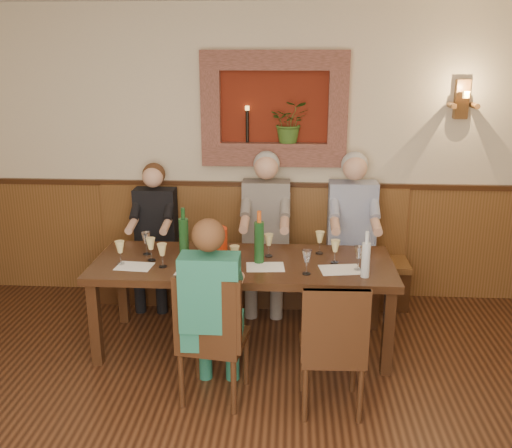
{
  "coord_description": "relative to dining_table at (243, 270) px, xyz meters",
  "views": [
    {
      "loc": [
        0.38,
        -2.43,
        2.37
      ],
      "look_at": [
        0.1,
        1.9,
        1.05
      ],
      "focal_mm": 40.0,
      "sensor_mm": 36.0,
      "label": 1
    }
  ],
  "objects": [
    {
      "name": "tasting_sheet_a",
      "position": [
        -0.84,
        -0.17,
        0.08
      ],
      "size": [
        0.29,
        0.22,
        0.0
      ],
      "primitive_type": "cube",
      "rotation": [
        0.0,
        0.0,
        -0.08
      ],
      "color": "white",
      "rests_on": "dining_table"
    },
    {
      "name": "person_bench_left",
      "position": [
        -0.93,
        0.84,
        -0.12
      ],
      "size": [
        0.39,
        0.48,
        1.36
      ],
      "color": "black",
      "rests_on": "ground"
    },
    {
      "name": "wine_glass_8",
      "position": [
        0.9,
        -0.13,
        0.17
      ],
      "size": [
        0.08,
        0.08,
        0.19
      ],
      "primitive_type": null,
      "color": "white",
      "rests_on": "dining_table"
    },
    {
      "name": "wine_glass_3",
      "position": [
        -0.34,
        0.12,
        0.17
      ],
      "size": [
        0.08,
        0.08,
        0.19
      ],
      "primitive_type": null,
      "color": "white",
      "rests_on": "dining_table"
    },
    {
      "name": "wine_glass_2",
      "position": [
        -0.62,
        -0.17,
        0.17
      ],
      "size": [
        0.08,
        0.08,
        0.19
      ],
      "primitive_type": null,
      "color": "#DDCC84",
      "rests_on": "dining_table"
    },
    {
      "name": "wine_bottle_green_a",
      "position": [
        0.13,
        -0.02,
        0.25
      ],
      "size": [
        0.09,
        0.09,
        0.43
      ],
      "rotation": [
        0.0,
        0.0,
        -0.2
      ],
      "color": "#19471E",
      "rests_on": "dining_table"
    },
    {
      "name": "wine_glass_1",
      "position": [
        -0.81,
        0.11,
        0.17
      ],
      "size": [
        0.08,
        0.08,
        0.19
      ],
      "primitive_type": null,
      "color": "white",
      "rests_on": "dining_table"
    },
    {
      "name": "wine_glass_6",
      "position": [
        0.5,
        -0.24,
        0.17
      ],
      "size": [
        0.08,
        0.08,
        0.19
      ],
      "primitive_type": null,
      "color": "white",
      "rests_on": "dining_table"
    },
    {
      "name": "wine_glass_10",
      "position": [
        -0.74,
        -0.03,
        0.17
      ],
      "size": [
        0.08,
        0.08,
        0.19
      ],
      "primitive_type": null,
      "color": "#DDCC84",
      "rests_on": "dining_table"
    },
    {
      "name": "tasting_sheet_b",
      "position": [
        0.18,
        -0.12,
        0.08
      ],
      "size": [
        0.31,
        0.24,
        0.0
      ],
      "primitive_type": "cube",
      "rotation": [
        0.0,
        0.0,
        0.09
      ],
      "color": "white",
      "rests_on": "dining_table"
    },
    {
      "name": "wall_niche",
      "position": [
        0.24,
        1.09,
        1.13
      ],
      "size": [
        1.36,
        0.3,
        1.06
      ],
      "color": "#621C0E",
      "rests_on": "ground"
    },
    {
      "name": "spittoon_bucket",
      "position": [
        -0.24,
        0.02,
        0.21
      ],
      "size": [
        0.26,
        0.26,
        0.26
      ],
      "primitive_type": "cylinder",
      "rotation": [
        0.0,
        0.0,
        -0.12
      ],
      "color": "red",
      "rests_on": "dining_table"
    },
    {
      "name": "person_bench_right",
      "position": [
        0.95,
        0.84,
        -0.06
      ],
      "size": [
        0.45,
        0.55,
        1.49
      ],
      "color": "navy",
      "rests_on": "ground"
    },
    {
      "name": "water_bottle",
      "position": [
        0.94,
        -0.27,
        0.22
      ],
      "size": [
        0.07,
        0.07,
        0.35
      ],
      "rotation": [
        0.0,
        0.0,
        -0.04
      ],
      "color": "silver",
      "rests_on": "dining_table"
    },
    {
      "name": "person_bench_mid",
      "position": [
        0.14,
        0.84,
        -0.06
      ],
      "size": [
        0.45,
        0.55,
        1.49
      ],
      "color": "#514D4A",
      "rests_on": "ground"
    },
    {
      "name": "chair_near_right",
      "position": [
        0.67,
        -0.84,
        -0.4
      ],
      "size": [
        0.43,
        0.43,
        0.96
      ],
      "rotation": [
        0.0,
        0.0,
        0.03
      ],
      "color": "black",
      "rests_on": "ground"
    },
    {
      "name": "dining_table",
      "position": [
        0.0,
        0.0,
        0.0
      ],
      "size": [
        2.4,
        0.9,
        0.75
      ],
      "color": "black",
      "rests_on": "ground"
    },
    {
      "name": "wine_bottle_green_b",
      "position": [
        -0.49,
        0.06,
        0.25
      ],
      "size": [
        0.08,
        0.08,
        0.42
      ],
      "rotation": [
        0.0,
        0.0,
        -0.0
      ],
      "color": "#19471E",
      "rests_on": "dining_table"
    },
    {
      "name": "wine_glass_0",
      "position": [
        -0.96,
        -0.12,
        0.17
      ],
      "size": [
        0.08,
        0.08,
        0.19
      ],
      "primitive_type": null,
      "color": "#DDCC84",
      "rests_on": "dining_table"
    },
    {
      "name": "bench",
      "position": [
        0.0,
        0.94,
        -0.35
      ],
      "size": [
        3.0,
        0.45,
        1.11
      ],
      "color": "#381E0F",
      "rests_on": "ground"
    },
    {
      "name": "wine_glass_9",
      "position": [
        -0.26,
        -0.34,
        0.17
      ],
      "size": [
        0.08,
        0.08,
        0.19
      ],
      "primitive_type": null,
      "color": "#DDCC84",
      "rests_on": "dining_table"
    },
    {
      "name": "wine_glass_11",
      "position": [
        0.62,
        0.23,
        0.17
      ],
      "size": [
        0.08,
        0.08,
        0.19
      ],
      "primitive_type": null,
      "color": "#DDCC84",
      "rests_on": "dining_table"
    },
    {
      "name": "wine_glass_5",
      "position": [
        0.2,
        0.13,
        0.17
      ],
      "size": [
        0.08,
        0.08,
        0.19
      ],
      "primitive_type": null,
      "color": "#DDCC84",
      "rests_on": "dining_table"
    },
    {
      "name": "wall_sconce",
      "position": [
        1.9,
        1.08,
        1.27
      ],
      "size": [
        0.25,
        0.2,
        0.35
      ],
      "color": "brown",
      "rests_on": "ground"
    },
    {
      "name": "person_chair_front",
      "position": [
        -0.14,
        -0.78,
        -0.12
      ],
      "size": [
        0.39,
        0.48,
        1.36
      ],
      "color": "#1A4F5C",
      "rests_on": "ground"
    },
    {
      "name": "room_shell",
      "position": [
        0.0,
        -1.85,
        1.21
      ],
      "size": [
        6.04,
        6.04,
        2.82
      ],
      "color": "beige",
      "rests_on": "ground"
    },
    {
      "name": "wine_glass_7",
      "position": [
        0.73,
        0.01,
        0.17
      ],
      "size": [
        0.08,
        0.08,
        0.19
      ],
      "primitive_type": null,
      "color": "#DDCC84",
      "rests_on": "dining_table"
    },
    {
      "name": "wine_glass_4",
      "position": [
        -0.05,
        -0.18,
        0.17
      ],
      "size": [
        0.08,
        0.08,
        0.19
      ],
      "primitive_type": null,
      "color": "#DDCC84",
      "rests_on": "dining_table"
    },
    {
      "name": "wainscoting",
      "position": [
        0.0,
        -1.85,
        -0.09
      ],
      "size": [
        6.02,
        6.02,
        1.15
      ],
      "color": "brown",
      "rests_on": "ground"
    },
    {
      "name": "tasting_sheet_d",
      "position": [
        -0.35,
        -0.28,
        0.08
      ],
      "size": [
        0.32,
        0.24,
        0.0
      ],
      "primitive_type": "cube",
      "rotation": [
        0.0,
        0.0,
        -0.09
      ],
      "color": "white",
      "rests_on": "dining_table"
    },
    {
      "name": "tasting_sheet_c",
      "position": [
        0.77,
        -0.14,
        0.08
      ],
      "size": [
        0.34,
        0.27,
        0.0
      ],
      "primitive_type": "cube",
      "rotation": [
        0.0,
        0.0,
        0.15
      ],
      "color": "white",
      "rests_on": "dining_table"
    },
    {
      "name": "chair_near_left",
      "position": [
        -0.14,
        -0.76,
        -0.39
      ],
      "size": [
        0.49,
        0.49,
        0.98
      ],
      "rotation": [
        0.0,
        0.0,
        -0.15
      ],
      "color": "black",
      "rests_on": "ground"
    }
  ]
}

